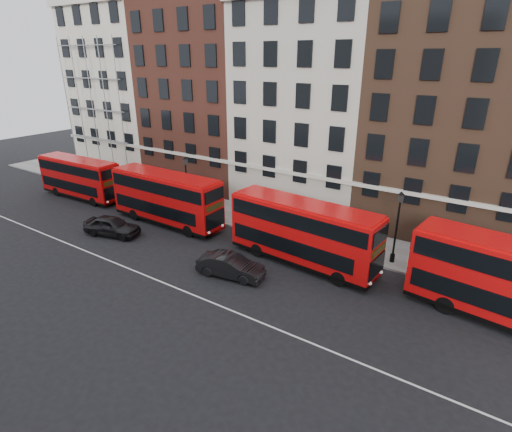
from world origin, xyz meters
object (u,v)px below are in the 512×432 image
Objects in this scene: bus_c at (302,231)px; car_rear at (112,226)px; bus_a at (79,177)px; car_front at (230,266)px; bus_b at (166,197)px.

car_rear is (-15.34, -4.37, -1.67)m from bus_c.
car_front is at bearing -12.62° from bus_a.
car_rear reaches higher than car_front.
car_front is (22.73, -4.30, -1.48)m from bus_a.
bus_c is at bearing -89.63° from car_rear.
bus_b is (12.54, 0.00, 0.21)m from bus_a.
bus_b is 2.30× the size of car_rear.
car_rear is 12.22m from car_front.
bus_c is at bearing 0.41° from bus_b.
bus_c reaches higher than car_front.
bus_c is 5.59m from car_front.
bus_c is 16.04m from car_rear.
bus_a is at bearing -175.50° from bus_c.
bus_b is at bearing -1.90° from bus_a.
bus_c is (13.32, 0.00, 0.02)m from bus_b.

